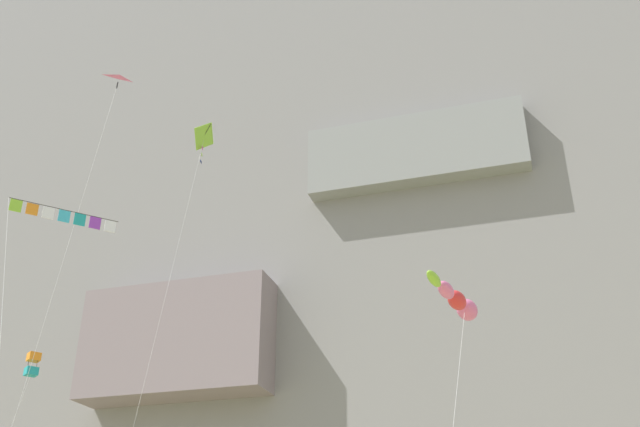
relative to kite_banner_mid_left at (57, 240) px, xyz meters
The scene contains 6 objects.
cliff_face 55.09m from the kite_banner_mid_left, 84.39° to the left, with size 180.00×30.21×71.89m.
kite_banner_mid_left is the anchor object (origin of this frame).
kite_windsock_low_right 12.62m from the kite_banner_mid_left, 39.72° to the left, with size 1.86×4.89×10.85m.
kite_box_far_right 31.83m from the kite_banner_mid_left, 128.56° to the left, with size 2.63×2.18×15.98m.
kite_delta_upper_left 14.37m from the kite_banner_mid_left, 121.02° to the left, with size 2.05×2.95×22.91m.
kite_diamond_high_left 25.09m from the kite_banner_mid_left, 106.92° to the left, with size 1.91×5.14×27.72m.
Camera 1 is at (7.27, -3.31, 1.67)m, focal length 41.74 mm.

